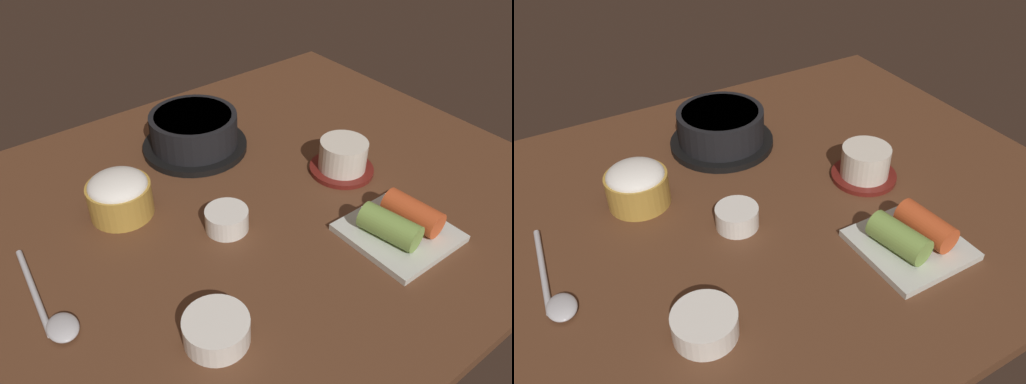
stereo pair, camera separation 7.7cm
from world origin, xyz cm
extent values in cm
cube|color=#56331E|center=(0.00, 0.00, 1.00)|extent=(100.00, 76.00, 2.00)
cylinder|color=black|center=(3.67, 17.82, 2.57)|extent=(18.28, 18.28, 1.14)
cylinder|color=black|center=(3.67, 17.82, 5.95)|extent=(15.11, 15.11, 5.61)
cylinder|color=#D15619|center=(3.67, 17.82, 8.45)|extent=(13.30, 13.30, 0.60)
cylinder|color=#B78C38|center=(-14.53, 9.26, 4.54)|extent=(9.43, 9.43, 5.08)
ellipsoid|color=white|center=(-14.53, 9.26, 7.08)|extent=(8.67, 8.67, 3.30)
cylinder|color=maroon|center=(19.19, -2.96, 2.40)|extent=(10.62, 10.62, 0.80)
cylinder|color=silver|center=(19.19, -2.96, 5.22)|extent=(7.82, 7.82, 4.84)
cylinder|color=#C6D18C|center=(19.19, -2.96, 7.34)|extent=(6.65, 6.65, 0.40)
cylinder|color=white|center=(-4.15, -3.13, 3.60)|extent=(6.28, 6.28, 3.19)
cylinder|color=#386B2D|center=(-4.15, -3.13, 4.89)|extent=(5.15, 5.15, 0.50)
cube|color=silver|center=(14.18, -19.25, 2.50)|extent=(13.80, 13.80, 1.00)
cylinder|color=#7A9E47|center=(11.77, -19.25, 4.95)|extent=(5.32, 8.84, 3.91)
cylinder|color=#C64C23|center=(16.60, -19.25, 4.95)|extent=(4.61, 8.59, 3.91)
cylinder|color=white|center=(-16.13, -18.21, 3.63)|extent=(7.79, 7.79, 3.26)
cylinder|color=#B73323|center=(-16.13, -18.21, 4.96)|extent=(6.39, 6.39, 0.50)
cylinder|color=#B7B7BC|center=(-30.44, 1.58, 2.40)|extent=(2.28, 16.16, 0.80)
ellipsoid|color=#B7B7BC|center=(-29.70, -6.47, 2.72)|extent=(3.60, 4.68, 1.26)
camera|label=1|loc=(-35.15, -50.25, 51.48)|focal=36.29mm
camera|label=2|loc=(-28.80, -54.53, 51.48)|focal=36.29mm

